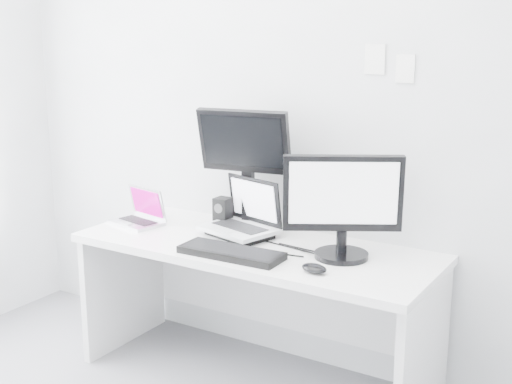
# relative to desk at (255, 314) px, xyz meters

# --- Properties ---
(back_wall) EXTENTS (3.60, 0.00, 3.60)m
(back_wall) POSITION_rel_desk_xyz_m (0.00, 0.35, 0.99)
(back_wall) COLOR silver
(back_wall) RESTS_ON ground
(desk) EXTENTS (1.80, 0.70, 0.73)m
(desk) POSITION_rel_desk_xyz_m (0.00, 0.00, 0.00)
(desk) COLOR white
(desk) RESTS_ON ground
(macbook) EXTENTS (0.31, 0.26, 0.21)m
(macbook) POSITION_rel_desk_xyz_m (-0.73, -0.04, 0.47)
(macbook) COLOR #B4B4B9
(macbook) RESTS_ON desk
(speaker) EXTENTS (0.09, 0.09, 0.16)m
(speaker) POSITION_rel_desk_xyz_m (-0.30, 0.16, 0.45)
(speaker) COLOR black
(speaker) RESTS_ON desk
(dell_laptop) EXTENTS (0.42, 0.36, 0.30)m
(dell_laptop) POSITION_rel_desk_xyz_m (-0.14, 0.06, 0.52)
(dell_laptop) COLOR silver
(dell_laptop) RESTS_ON desk
(rear_monitor) EXTENTS (0.50, 0.25, 0.66)m
(rear_monitor) POSITION_rel_desk_xyz_m (-0.17, 0.19, 0.69)
(rear_monitor) COLOR black
(rear_monitor) RESTS_ON desk
(samsung_monitor) EXTENTS (0.59, 0.49, 0.50)m
(samsung_monitor) POSITION_rel_desk_xyz_m (0.45, 0.04, 0.61)
(samsung_monitor) COLOR black
(samsung_monitor) RESTS_ON desk
(keyboard) EXTENTS (0.50, 0.19, 0.03)m
(keyboard) POSITION_rel_desk_xyz_m (0.00, -0.21, 0.38)
(keyboard) COLOR black
(keyboard) RESTS_ON desk
(mouse) EXTENTS (0.13, 0.10, 0.04)m
(mouse) POSITION_rel_desk_xyz_m (0.43, -0.21, 0.38)
(mouse) COLOR black
(mouse) RESTS_ON desk
(wall_note_0) EXTENTS (0.10, 0.00, 0.14)m
(wall_note_0) POSITION_rel_desk_xyz_m (0.45, 0.34, 1.26)
(wall_note_0) COLOR white
(wall_note_0) RESTS_ON back_wall
(wall_note_1) EXTENTS (0.09, 0.00, 0.13)m
(wall_note_1) POSITION_rel_desk_xyz_m (0.60, 0.34, 1.22)
(wall_note_1) COLOR white
(wall_note_1) RESTS_ON back_wall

